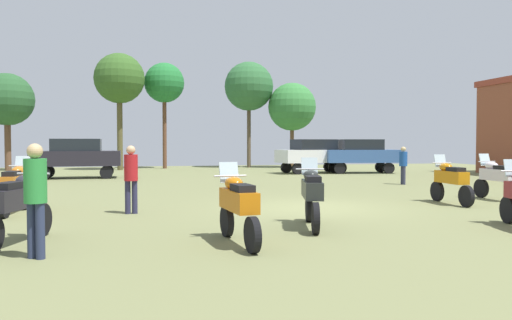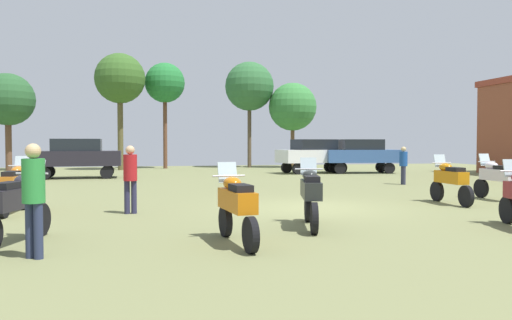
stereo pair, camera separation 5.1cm
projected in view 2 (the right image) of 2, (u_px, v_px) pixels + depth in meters
The scene contains 18 objects.
ground_plane at pixel (310, 208), 13.91m from camera, with size 44.00×52.00×0.02m.
motorcycle_1 at pixel (236, 204), 8.90m from camera, with size 0.63×2.14×1.44m.
motorcycle_2 at pixel (311, 194), 10.65m from camera, with size 0.76×2.18×1.47m.
motorcycle_3 at pixel (497, 177), 15.73m from camera, with size 0.62×2.15×1.45m.
motorcycle_4 at pixel (15, 186), 12.74m from camera, with size 0.62×2.21×1.45m.
motorcycle_5 at pixel (450, 180), 14.74m from camera, with size 0.62×2.10×1.45m.
motorcycle_7 at pixel (17, 204), 8.83m from camera, with size 0.86×2.18×1.48m.
car_1 at pixel (77, 155), 25.38m from camera, with size 4.36×1.94×2.00m.
car_2 at pixel (314, 153), 29.68m from camera, with size 4.56×2.55×2.00m.
car_3 at pixel (361, 153), 29.73m from camera, with size 4.49×2.33×2.00m.
person_1 at pixel (130, 174), 12.69m from camera, with size 0.36×0.36×1.73m.
person_2 at pixel (34, 191), 7.76m from camera, with size 0.47×0.47×1.79m.
person_3 at pixel (403, 163), 21.58m from camera, with size 0.38×0.38×1.63m.
tree_1 at pixel (8, 100), 32.19m from camera, with size 3.35×3.35×6.26m.
tree_2 at pixel (249, 87), 36.35m from camera, with size 3.54×3.54×7.66m.
tree_3 at pixel (120, 79), 32.92m from camera, with size 3.28×3.28×7.67m.
tree_5 at pixel (165, 84), 34.90m from camera, with size 2.77×2.77×7.36m.
tree_6 at pixel (293, 107), 36.39m from camera, with size 3.47×3.47×6.15m.
Camera 2 is at (-4.42, -13.22, 1.82)m, focal length 35.21 mm.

